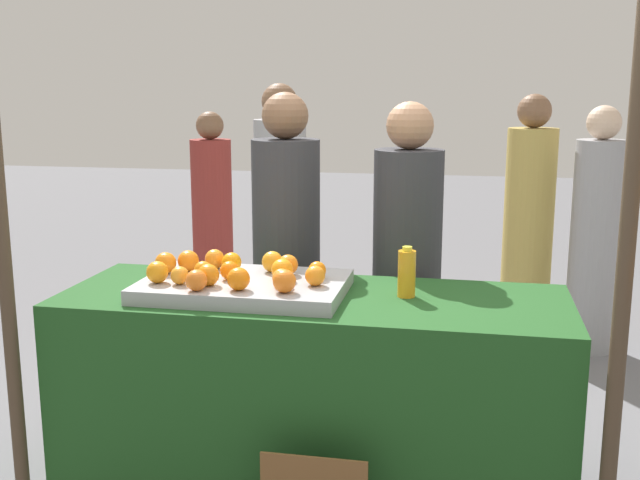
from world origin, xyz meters
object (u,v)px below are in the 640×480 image
stall_counter (313,394)px  juice_bottle (407,273)px  vendor_left (287,273)px  vendor_right (406,286)px  orange_1 (196,280)px  orange_0 (229,270)px

stall_counter → juice_bottle: 0.65m
stall_counter → juice_bottle: bearing=7.6°
stall_counter → vendor_left: (-0.27, 0.66, 0.35)m
stall_counter → vendor_right: vendor_right is taller
stall_counter → vendor_right: (0.33, 0.61, 0.33)m
stall_counter → vendor_right: size_ratio=1.27×
vendor_left → orange_1: bearing=-98.7°
juice_bottle → vendor_right: vendor_right is taller
stall_counter → orange_0: bearing=-171.7°
stall_counter → juice_bottle: size_ratio=9.97×
orange_1 → vendor_left: size_ratio=0.05×
orange_0 → vendor_right: 0.96m
stall_counter → orange_1: size_ratio=24.73×
vendor_left → vendor_right: (0.61, -0.05, -0.02)m
orange_0 → stall_counter: bearing=8.3°
orange_0 → juice_bottle: bearing=7.9°
juice_bottle → vendor_right: size_ratio=0.13×
vendor_right → juice_bottle: bearing=-85.4°
orange_0 → juice_bottle: size_ratio=0.37×
orange_1 → juice_bottle: 0.84m
vendor_left → vendor_right: 0.61m
stall_counter → orange_1: 0.72m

